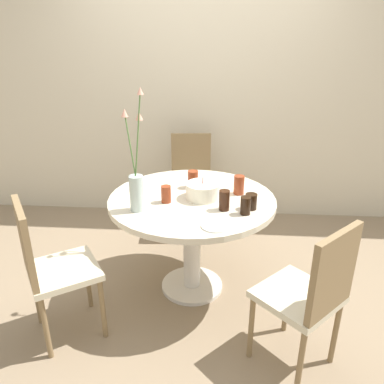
{
  "coord_description": "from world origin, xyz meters",
  "views": [
    {
      "loc": [
        0.18,
        -2.38,
        1.8
      ],
      "look_at": [
        0.0,
        0.0,
        0.8
      ],
      "focal_mm": 35.0,
      "sensor_mm": 36.0,
      "label": 1
    }
  ],
  "objects_px": {
    "flower_vase": "(136,182)",
    "drink_glass_3": "(245,206)",
    "chair_right_flank": "(311,291)",
    "drink_glass_2": "(193,179)",
    "chair_far_back": "(191,177)",
    "chair_near_front": "(49,263)",
    "side_plate": "(215,226)",
    "birthday_cake": "(203,191)",
    "drink_glass_0": "(224,200)",
    "drink_glass_1": "(251,201)",
    "drink_glass_4": "(239,185)",
    "drink_glass_5": "(166,194)"
  },
  "relations": [
    {
      "from": "drink_glass_0",
      "to": "birthday_cake",
      "type": "bearing_deg",
      "value": 129.59
    },
    {
      "from": "drink_glass_4",
      "to": "chair_far_back",
      "type": "bearing_deg",
      "value": 114.42
    },
    {
      "from": "drink_glass_4",
      "to": "drink_glass_0",
      "type": "bearing_deg",
      "value": -110.96
    },
    {
      "from": "birthday_cake",
      "to": "drink_glass_3",
      "type": "distance_m",
      "value": 0.36
    },
    {
      "from": "chair_near_front",
      "to": "drink_glass_5",
      "type": "bearing_deg",
      "value": -88.82
    },
    {
      "from": "chair_far_back",
      "to": "drink_glass_0",
      "type": "relative_size",
      "value": 7.08
    },
    {
      "from": "birthday_cake",
      "to": "flower_vase",
      "type": "bearing_deg",
      "value": -152.18
    },
    {
      "from": "flower_vase",
      "to": "drink_glass_3",
      "type": "bearing_deg",
      "value": -1.17
    },
    {
      "from": "drink_glass_2",
      "to": "drink_glass_5",
      "type": "height_order",
      "value": "drink_glass_2"
    },
    {
      "from": "drink_glass_1",
      "to": "drink_glass_2",
      "type": "height_order",
      "value": "drink_glass_2"
    },
    {
      "from": "chair_right_flank",
      "to": "drink_glass_2",
      "type": "bearing_deg",
      "value": -96.35
    },
    {
      "from": "drink_glass_5",
      "to": "chair_far_back",
      "type": "bearing_deg",
      "value": 85.43
    },
    {
      "from": "drink_glass_2",
      "to": "birthday_cake",
      "type": "bearing_deg",
      "value": -67.14
    },
    {
      "from": "chair_near_front",
      "to": "chair_right_flank",
      "type": "relative_size",
      "value": 1.0
    },
    {
      "from": "birthday_cake",
      "to": "side_plate",
      "type": "height_order",
      "value": "birthday_cake"
    },
    {
      "from": "chair_near_front",
      "to": "drink_glass_4",
      "type": "bearing_deg",
      "value": -94.76
    },
    {
      "from": "chair_far_back",
      "to": "drink_glass_4",
      "type": "xyz_separation_m",
      "value": [
        0.41,
        -0.9,
        0.29
      ]
    },
    {
      "from": "chair_near_front",
      "to": "side_plate",
      "type": "bearing_deg",
      "value": -116.33
    },
    {
      "from": "drink_glass_1",
      "to": "drink_glass_4",
      "type": "distance_m",
      "value": 0.26
    },
    {
      "from": "birthday_cake",
      "to": "flower_vase",
      "type": "distance_m",
      "value": 0.48
    },
    {
      "from": "chair_near_front",
      "to": "chair_right_flank",
      "type": "xyz_separation_m",
      "value": [
        1.51,
        -0.16,
        0.0
      ]
    },
    {
      "from": "chair_right_flank",
      "to": "drink_glass_5",
      "type": "distance_m",
      "value": 1.09
    },
    {
      "from": "birthday_cake",
      "to": "side_plate",
      "type": "relative_size",
      "value": 1.37
    },
    {
      "from": "birthday_cake",
      "to": "drink_glass_0",
      "type": "height_order",
      "value": "birthday_cake"
    },
    {
      "from": "flower_vase",
      "to": "drink_glass_3",
      "type": "relative_size",
      "value": 6.65
    },
    {
      "from": "chair_far_back",
      "to": "chair_right_flank",
      "type": "distance_m",
      "value": 1.86
    },
    {
      "from": "chair_right_flank",
      "to": "chair_near_front",
      "type": "bearing_deg",
      "value": -50.19
    },
    {
      "from": "chair_far_back",
      "to": "drink_glass_4",
      "type": "relative_size",
      "value": 6.94
    },
    {
      "from": "chair_near_front",
      "to": "drink_glass_1",
      "type": "height_order",
      "value": "chair_near_front"
    },
    {
      "from": "chair_right_flank",
      "to": "flower_vase",
      "type": "bearing_deg",
      "value": -69.61
    },
    {
      "from": "drink_glass_1",
      "to": "chair_far_back",
      "type": "bearing_deg",
      "value": 112.61
    },
    {
      "from": "drink_glass_2",
      "to": "side_plate",
      "type": "bearing_deg",
      "value": -73.82
    },
    {
      "from": "drink_glass_0",
      "to": "drink_glass_2",
      "type": "height_order",
      "value": "drink_glass_0"
    },
    {
      "from": "chair_far_back",
      "to": "drink_glass_5",
      "type": "height_order",
      "value": "chair_far_back"
    },
    {
      "from": "chair_right_flank",
      "to": "birthday_cake",
      "type": "height_order",
      "value": "chair_right_flank"
    },
    {
      "from": "chair_far_back",
      "to": "side_plate",
      "type": "relative_size",
      "value": 5.5
    },
    {
      "from": "chair_near_front",
      "to": "drink_glass_5",
      "type": "distance_m",
      "value": 0.84
    },
    {
      "from": "drink_glass_1",
      "to": "drink_glass_0",
      "type": "bearing_deg",
      "value": -171.07
    },
    {
      "from": "side_plate",
      "to": "drink_glass_2",
      "type": "relative_size",
      "value": 1.34
    },
    {
      "from": "chair_near_front",
      "to": "drink_glass_3",
      "type": "distance_m",
      "value": 1.25
    },
    {
      "from": "side_plate",
      "to": "drink_glass_5",
      "type": "distance_m",
      "value": 0.47
    },
    {
      "from": "side_plate",
      "to": "drink_glass_2",
      "type": "xyz_separation_m",
      "value": [
        -0.18,
        0.61,
        0.06
      ]
    },
    {
      "from": "drink_glass_5",
      "to": "chair_near_front",
      "type": "bearing_deg",
      "value": -144.87
    },
    {
      "from": "birthday_cake",
      "to": "drink_glass_4",
      "type": "bearing_deg",
      "value": 20.77
    },
    {
      "from": "drink_glass_0",
      "to": "drink_glass_1",
      "type": "height_order",
      "value": "drink_glass_0"
    },
    {
      "from": "drink_glass_1",
      "to": "drink_glass_4",
      "type": "bearing_deg",
      "value": 105.59
    },
    {
      "from": "chair_far_back",
      "to": "flower_vase",
      "type": "xyz_separation_m",
      "value": [
        -0.25,
        -1.21,
        0.41
      ]
    },
    {
      "from": "flower_vase",
      "to": "drink_glass_3",
      "type": "xyz_separation_m",
      "value": [
        0.69,
        -0.01,
        -0.13
      ]
    },
    {
      "from": "side_plate",
      "to": "drink_glass_2",
      "type": "bearing_deg",
      "value": 106.18
    },
    {
      "from": "chair_right_flank",
      "to": "drink_glass_3",
      "type": "distance_m",
      "value": 0.64
    }
  ]
}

